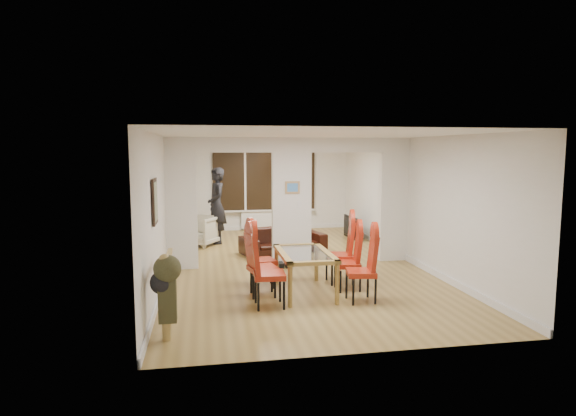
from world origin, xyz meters
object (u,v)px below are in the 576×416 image
object	(u,v)px
armchair	(199,231)
bottle	(283,227)
dining_chair_lc	(262,257)
dining_chair_ra	(361,267)
dining_chair_lb	(263,263)
dining_chair_rc	(340,251)
dining_chair_rb	(348,259)
dining_table	(305,272)
television	(348,228)
coffee_table	(292,237)
sofa	(283,240)
dining_chair_la	(269,269)
person	(217,206)
bowl	(288,231)

from	to	relation	value
armchair	bottle	world-z (taller)	armchair
dining_chair_lc	dining_chair_ra	bearing A→B (deg)	-49.97
armchair	dining_chair_lc	bearing A→B (deg)	-43.02
dining_chair_lb	dining_chair_rc	size ratio (longest dim) A/B	0.93
dining_chair_rb	bottle	size ratio (longest dim) A/B	3.46
dining_table	dining_chair_rc	bearing A→B (deg)	34.50
dining_table	dining_chair_lb	world-z (taller)	dining_chair_lb
television	coffee_table	xyz separation A→B (m)	(-1.55, -0.19, -0.18)
sofa	dining_chair_la	bearing A→B (deg)	-119.35
television	bottle	world-z (taller)	television
armchair	person	size ratio (longest dim) A/B	0.42
dining_chair_ra	person	size ratio (longest dim) A/B	0.57
dining_table	bottle	world-z (taller)	dining_table
dining_table	dining_chair_ra	world-z (taller)	dining_chair_ra
dining_table	dining_chair_la	bearing A→B (deg)	-138.41
dining_chair_la	dining_chair_lc	bearing A→B (deg)	91.58
dining_chair_lb	person	distance (m)	4.69
dining_table	coffee_table	size ratio (longest dim) A/B	1.45
sofa	dining_table	bearing A→B (deg)	-110.15
dining_chair_lb	armchair	bearing A→B (deg)	90.80
dining_chair_rb	dining_chair_lc	bearing A→B (deg)	172.67
dining_chair_rc	coffee_table	size ratio (longest dim) A/B	1.12
dining_chair_lc	dining_chair_rb	distance (m)	1.46
armchair	bottle	distance (m)	2.11
dining_chair_la	television	size ratio (longest dim) A/B	1.12
dining_table	sofa	distance (m)	3.25
dining_chair_la	dining_chair_lc	size ratio (longest dim) A/B	1.10
dining_chair_rc	dining_table	bearing A→B (deg)	-133.90
dining_chair_rc	person	xyz separation A→B (m)	(-2.04, 4.09, 0.39)
person	television	distance (m)	3.52
dining_table	dining_chair_lc	size ratio (longest dim) A/B	1.40
dining_chair_rc	coffee_table	bearing A→B (deg)	103.71
dining_chair_ra	coffee_table	bearing A→B (deg)	101.60
dining_chair_rc	sofa	xyz separation A→B (m)	(-0.56, 2.73, -0.29)
sofa	bottle	bearing A→B (deg)	64.11
dining_chair_ra	dining_chair_rc	bearing A→B (deg)	101.10
dining_table	bowl	world-z (taller)	dining_table
dining_chair_lb	television	distance (m)	5.47
dining_chair_lb	sofa	distance (m)	3.40
dining_chair_rb	dining_chair_rc	world-z (taller)	dining_chair_rc
dining_chair_lc	coffee_table	distance (m)	4.15
dining_chair_rb	coffee_table	world-z (taller)	dining_chair_rb
dining_chair_rb	television	bearing A→B (deg)	83.44
dining_chair_lb	television	xyz separation A→B (m)	(2.85, 4.66, -0.24)
television	bottle	xyz separation A→B (m)	(-1.78, -0.18, 0.09)
dining_chair_ra	dining_chair_la	bearing A→B (deg)	-170.32
dining_chair_ra	sofa	bearing A→B (deg)	108.38
dining_table	dining_chair_lb	size ratio (longest dim) A/B	1.38
dining_chair_ra	dining_chair_rb	distance (m)	0.64
sofa	coffee_table	bearing A→B (deg)	53.95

